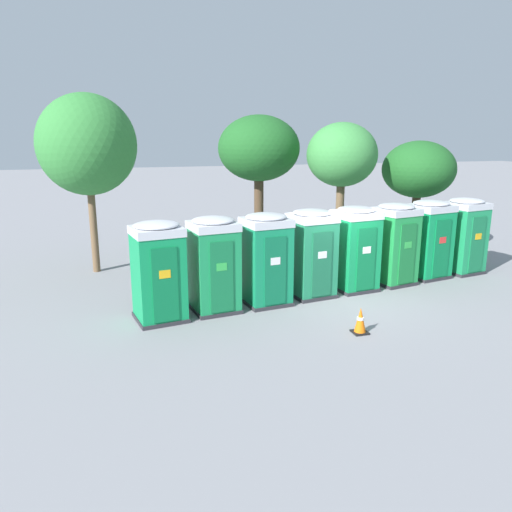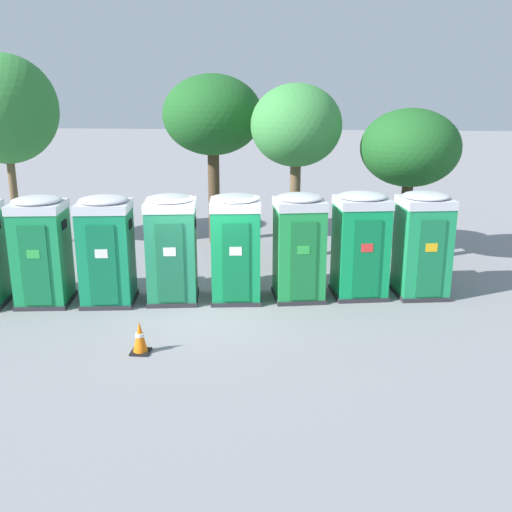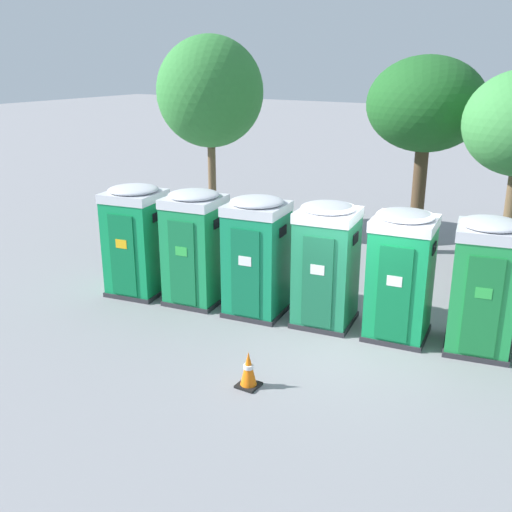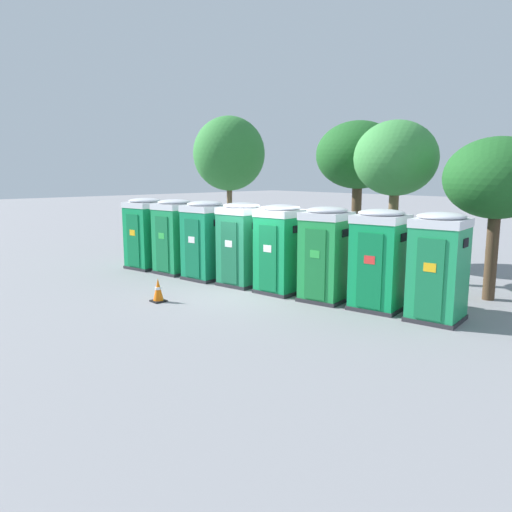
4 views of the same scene
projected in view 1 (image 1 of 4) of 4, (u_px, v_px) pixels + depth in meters
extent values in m
plane|color=gray|center=(340.00, 296.00, 14.59)|extent=(120.00, 120.00, 0.00)
cube|color=#2D2D33|center=(161.00, 317.00, 12.75)|extent=(1.39, 1.38, 0.10)
cube|color=#108E4D|center=(159.00, 276.00, 12.48)|extent=(1.32, 1.31, 2.10)
cube|color=#0D6F3C|center=(165.00, 285.00, 11.99)|extent=(0.63, 0.13, 1.85)
cube|color=yellow|center=(165.00, 274.00, 11.91)|extent=(0.28, 0.05, 0.20)
cube|color=black|center=(180.00, 245.00, 12.56)|extent=(0.08, 0.36, 0.20)
cube|color=silver|center=(156.00, 231.00, 12.21)|extent=(1.36, 1.35, 0.20)
ellipsoid|color=silver|center=(156.00, 225.00, 12.17)|extent=(1.29, 1.29, 0.18)
cube|color=#2D2D33|center=(215.00, 308.00, 13.41)|extent=(1.33, 1.34, 0.10)
cube|color=#198D4D|center=(214.00, 269.00, 13.15)|extent=(1.27, 1.28, 2.10)
cube|color=#136E3C|center=(222.00, 277.00, 12.65)|extent=(0.62, 0.11, 1.85)
cube|color=green|center=(222.00, 267.00, 12.56)|extent=(0.28, 0.05, 0.20)
cube|color=black|center=(234.00, 240.00, 13.20)|extent=(0.07, 0.36, 0.20)
cube|color=silver|center=(213.00, 226.00, 12.87)|extent=(1.30, 1.32, 0.20)
ellipsoid|color=silver|center=(213.00, 220.00, 12.84)|extent=(1.24, 1.25, 0.18)
cube|color=#2D2D33|center=(266.00, 301.00, 13.98)|extent=(1.35, 1.35, 0.10)
cube|color=#138753|center=(266.00, 263.00, 13.71)|extent=(1.28, 1.28, 2.10)
cube|color=#0F6941|center=(275.00, 271.00, 13.22)|extent=(0.63, 0.11, 1.85)
cube|color=white|center=(276.00, 261.00, 13.13)|extent=(0.28, 0.05, 0.20)
cube|color=black|center=(285.00, 235.00, 13.77)|extent=(0.07, 0.36, 0.20)
cube|color=silver|center=(266.00, 222.00, 13.44)|extent=(1.32, 1.32, 0.20)
ellipsoid|color=silver|center=(266.00, 217.00, 13.40)|extent=(1.26, 1.26, 0.18)
cube|color=#2D2D33|center=(310.00, 293.00, 14.66)|extent=(1.33, 1.35, 0.10)
cube|color=#218556|center=(311.00, 257.00, 14.39)|extent=(1.27, 1.29, 2.10)
cube|color=#1A6843|center=(322.00, 264.00, 13.89)|extent=(0.61, 0.12, 1.85)
cube|color=white|center=(323.00, 255.00, 13.81)|extent=(0.28, 0.05, 0.20)
cube|color=black|center=(329.00, 231.00, 14.45)|extent=(0.07, 0.36, 0.20)
cube|color=silver|center=(312.00, 218.00, 14.12)|extent=(1.31, 1.33, 0.20)
ellipsoid|color=silver|center=(312.00, 213.00, 14.08)|extent=(1.24, 1.26, 0.18)
cube|color=#2D2D33|center=(353.00, 287.00, 15.24)|extent=(1.31, 1.33, 0.10)
cube|color=#13934F|center=(355.00, 252.00, 14.97)|extent=(1.25, 1.27, 2.10)
cube|color=#0F733D|center=(366.00, 259.00, 14.47)|extent=(0.61, 0.10, 1.85)
cube|color=white|center=(367.00, 250.00, 14.39)|extent=(0.28, 0.04, 0.20)
cube|color=black|center=(372.00, 227.00, 15.02)|extent=(0.07, 0.36, 0.20)
cube|color=silver|center=(356.00, 214.00, 14.70)|extent=(1.28, 1.30, 0.20)
ellipsoid|color=silver|center=(357.00, 209.00, 14.66)|extent=(1.22, 1.24, 0.18)
cube|color=#2D2D33|center=(392.00, 281.00, 15.86)|extent=(1.36, 1.40, 0.10)
cube|color=green|center=(394.00, 248.00, 15.60)|extent=(1.30, 1.33, 2.10)
cube|color=#187435|center=(407.00, 254.00, 15.11)|extent=(0.60, 0.15, 1.85)
cube|color=green|center=(408.00, 245.00, 15.03)|extent=(0.28, 0.06, 0.20)
cube|color=black|center=(409.00, 223.00, 15.68)|extent=(0.09, 0.36, 0.20)
cube|color=silver|center=(396.00, 211.00, 15.32)|extent=(1.34, 1.37, 0.20)
ellipsoid|color=silver|center=(397.00, 206.00, 15.29)|extent=(1.27, 1.30, 0.18)
cube|color=#2D2D33|center=(425.00, 275.00, 16.56)|extent=(1.43, 1.40, 0.10)
cube|color=#10954F|center=(428.00, 243.00, 16.30)|extent=(1.36, 1.33, 2.10)
cube|color=#0C743E|center=(442.00, 249.00, 15.81)|extent=(0.64, 0.15, 1.85)
cube|color=red|center=(443.00, 240.00, 15.73)|extent=(0.28, 0.06, 0.20)
cube|color=black|center=(443.00, 219.00, 16.39)|extent=(0.09, 0.36, 0.20)
cube|color=silver|center=(431.00, 208.00, 16.03)|extent=(1.40, 1.37, 0.20)
ellipsoid|color=silver|center=(431.00, 203.00, 15.99)|extent=(1.33, 1.31, 0.18)
cube|color=#2D2D33|center=(460.00, 270.00, 17.12)|extent=(1.36, 1.38, 0.10)
cube|color=#1D9356|center=(463.00, 239.00, 16.86)|extent=(1.29, 1.31, 2.10)
cube|color=#167243|center=(477.00, 245.00, 16.37)|extent=(0.61, 0.13, 1.85)
cube|color=yellow|center=(478.00, 236.00, 16.29)|extent=(0.28, 0.05, 0.20)
cube|color=black|center=(477.00, 216.00, 16.93)|extent=(0.08, 0.36, 0.20)
cube|color=silver|center=(467.00, 205.00, 16.59)|extent=(1.33, 1.35, 0.20)
ellipsoid|color=silver|center=(467.00, 201.00, 16.55)|extent=(1.27, 1.28, 0.18)
cylinder|color=brown|center=(339.00, 216.00, 18.70)|extent=(0.31, 0.31, 3.24)
ellipsoid|color=#3D8C42|center=(342.00, 155.00, 18.16)|extent=(2.58, 2.58, 2.32)
cylinder|color=brown|center=(93.00, 223.00, 16.81)|extent=(0.24, 0.24, 3.37)
ellipsoid|color=#337F38|center=(87.00, 145.00, 16.19)|extent=(3.19, 3.19, 3.27)
cylinder|color=#4C3826|center=(415.00, 220.00, 19.50)|extent=(0.32, 0.32, 2.70)
ellipsoid|color=#1E5B23|center=(419.00, 169.00, 19.04)|extent=(2.76, 2.76, 2.16)
cylinder|color=#4C3826|center=(259.00, 210.00, 19.53)|extent=(0.37, 0.37, 3.39)
ellipsoid|color=#1E5B23|center=(259.00, 148.00, 18.97)|extent=(3.11, 3.11, 2.49)
cube|color=black|center=(360.00, 332.00, 11.87)|extent=(0.36, 0.36, 0.04)
cone|color=orange|center=(360.00, 320.00, 11.80)|extent=(0.28, 0.28, 0.60)
cylinder|color=white|center=(360.00, 318.00, 11.79)|extent=(0.17, 0.17, 0.07)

